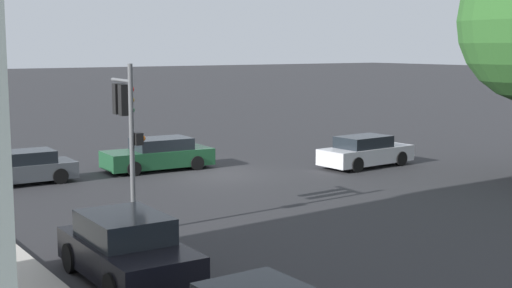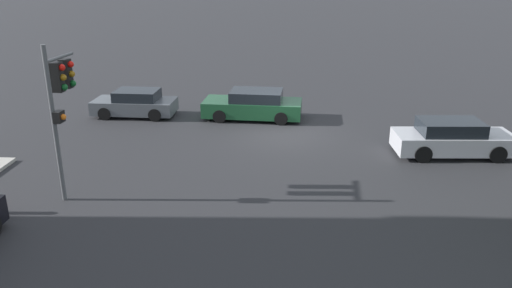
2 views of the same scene
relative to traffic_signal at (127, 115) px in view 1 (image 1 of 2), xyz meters
The scene contains 7 objects.
ground_plane 9.92m from the traffic_signal, 135.83° to the right, with size 300.00×300.00×0.00m, color #28282B.
traffic_signal is the anchor object (origin of this frame).
crossing_car_0 9.28m from the traffic_signal, 86.53° to the right, with size 4.00×1.92×1.29m.
crossing_car_1 14.24m from the traffic_signal, 161.95° to the right, with size 4.58×2.03×1.39m.
crossing_car_2 10.57m from the traffic_signal, 121.00° to the right, with size 4.77×2.21×1.39m.
parked_car_0 5.36m from the traffic_signal, 65.55° to the left, with size 2.07×4.32×1.53m.
fire_hydrant 3.75m from the traffic_signal, 39.25° to the left, with size 0.22×0.22×0.92m.
Camera 1 is at (15.00, 25.53, 5.34)m, focal length 50.00 mm.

